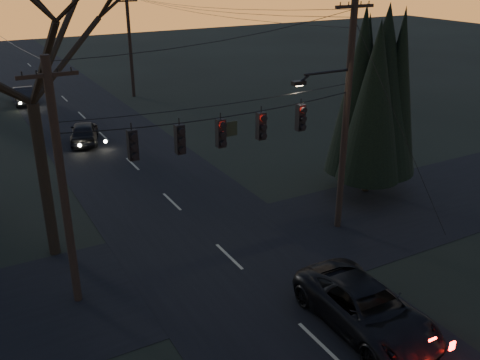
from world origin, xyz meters
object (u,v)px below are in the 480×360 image
utility_pole_far_r (134,96)px  suv_near (366,309)px  evergreen_right (373,103)px  sedan_oncoming_b (24,95)px  sedan_oncoming_a (84,132)px  utility_pole_left (78,300)px  bare_tree_left (22,33)px  utility_pole_right (337,226)px

utility_pole_far_r → suv_near: 34.28m
evergreen_right → sedan_oncoming_b: (-12.47, 27.56, -3.92)m
utility_pole_far_r → sedan_oncoming_a: (-6.91, -10.69, 0.71)m
sedan_oncoming_b → sedan_oncoming_a: bearing=102.9°
utility_pole_left → suv_near: (7.74, -6.07, 0.74)m
bare_tree_left → evergreen_right: size_ratio=1.55×
utility_pole_right → sedan_oncoming_a: (-6.91, 17.31, 0.71)m
utility_pole_far_r → evergreen_right: evergreen_right is taller
evergreen_right → suv_near: evergreen_right is taller
bare_tree_left → evergreen_right: bearing=-4.7°
sedan_oncoming_a → sedan_oncoming_b: 12.86m
utility_pole_right → sedan_oncoming_a: 18.65m
sedan_oncoming_b → evergreen_right: bearing=119.3°
utility_pole_right → bare_tree_left: size_ratio=0.80×
utility_pole_right → suv_near: size_ratio=1.87×
utility_pole_right → sedan_oncoming_b: size_ratio=2.34×
utility_pole_left → bare_tree_left: bearing=90.6°
evergreen_right → utility_pole_left: bearing=-170.8°
sedan_oncoming_b → utility_pole_far_r: bearing=171.7°
evergreen_right → suv_near: (-7.53, -8.55, -3.88)m
utility_pole_far_r → sedan_oncoming_b: size_ratio=1.99×
utility_pole_left → suv_near: 9.86m
suv_near → sedan_oncoming_b: size_ratio=1.25×
evergreen_right → sedan_oncoming_a: bearing=125.8°
sedan_oncoming_a → bare_tree_left: bearing=87.2°
utility_pole_left → utility_pole_far_r: 30.27m
evergreen_right → sedan_oncoming_a: 18.69m
suv_near → utility_pole_right: bearing=59.1°
suv_near → sedan_oncoming_b: suv_near is taller
utility_pole_right → bare_tree_left: bare_tree_left is taller
sedan_oncoming_a → utility_pole_left: bearing=91.2°
bare_tree_left → suv_near: bearing=-51.6°
evergreen_right → sedan_oncoming_b: evergreen_right is taller
utility_pole_right → sedan_oncoming_b: utility_pole_right is taller
utility_pole_right → evergreen_right: bearing=33.4°
evergreen_right → sedan_oncoming_a: evergreen_right is taller
sedan_oncoming_a → sedan_oncoming_b: size_ratio=0.97×
utility_pole_right → evergreen_right: size_ratio=1.24×
evergreen_right → sedan_oncoming_b: bearing=114.3°
evergreen_right → sedan_oncoming_a: size_ratio=1.94×
sedan_oncoming_a → sedan_oncoming_b: bearing=-66.0°
utility_pole_far_r → evergreen_right: 26.20m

